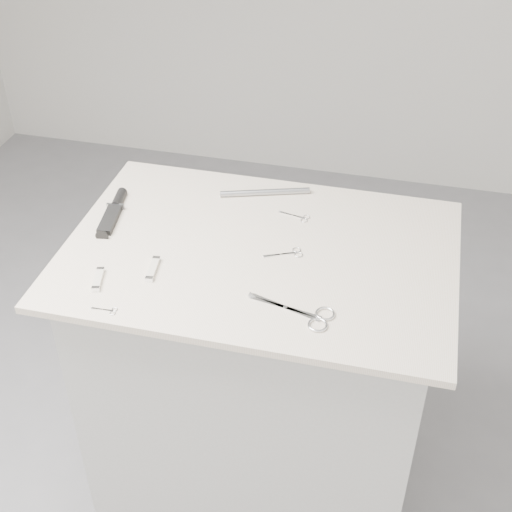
% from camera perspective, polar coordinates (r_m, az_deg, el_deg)
% --- Properties ---
extents(ground, '(4.00, 4.00, 0.01)m').
position_cam_1_polar(ground, '(2.49, 0.22, -16.86)').
color(ground, gray).
rests_on(ground, ground).
extents(plinth, '(0.90, 0.60, 0.90)m').
position_cam_1_polar(plinth, '(2.14, 0.25, -9.68)').
color(plinth, '#B3B3B0').
rests_on(plinth, ground).
extents(display_board, '(1.00, 0.70, 0.02)m').
position_cam_1_polar(display_board, '(1.83, 0.28, 0.22)').
color(display_board, beige).
rests_on(display_board, plinth).
extents(large_shears, '(0.21, 0.10, 0.01)m').
position_cam_1_polar(large_shears, '(1.63, 4.20, -4.73)').
color(large_shears, white).
rests_on(large_shears, display_board).
extents(embroidery_scissors_a, '(0.10, 0.06, 0.00)m').
position_cam_1_polar(embroidery_scissors_a, '(1.81, 2.69, 0.21)').
color(embroidery_scissors_a, white).
rests_on(embroidery_scissors_a, display_board).
extents(embroidery_scissors_b, '(0.09, 0.04, 0.00)m').
position_cam_1_polar(embroidery_scissors_b, '(1.95, 3.43, 3.14)').
color(embroidery_scissors_b, white).
rests_on(embroidery_scissors_b, display_board).
extents(tiny_scissors, '(0.06, 0.03, 0.00)m').
position_cam_1_polar(tiny_scissors, '(1.68, -11.78, -4.28)').
color(tiny_scissors, white).
rests_on(tiny_scissors, display_board).
extents(sheathed_knife, '(0.06, 0.21, 0.03)m').
position_cam_1_polar(sheathed_knife, '(2.00, -11.29, 3.62)').
color(sheathed_knife, black).
rests_on(sheathed_knife, display_board).
extents(pocket_knife_a, '(0.03, 0.09, 0.01)m').
position_cam_1_polar(pocket_knife_a, '(1.77, -8.25, -1.02)').
color(pocket_knife_a, beige).
rests_on(pocket_knife_a, display_board).
extents(pocket_knife_b, '(0.04, 0.09, 0.01)m').
position_cam_1_polar(pocket_knife_b, '(1.76, -12.51, -1.83)').
color(pocket_knife_b, beige).
rests_on(pocket_knife_b, display_board).
extents(metal_rail, '(0.25, 0.10, 0.02)m').
position_cam_1_polar(metal_rail, '(2.04, 0.72, 5.13)').
color(metal_rail, '#999CA1').
rests_on(metal_rail, display_board).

